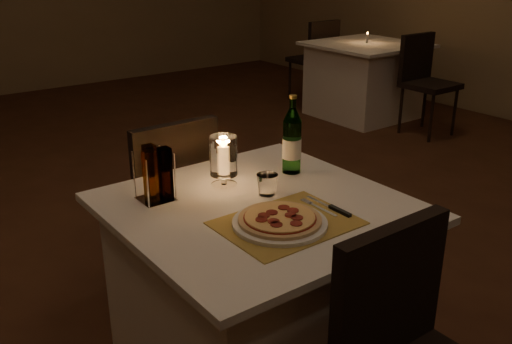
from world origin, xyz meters
TOP-DOWN VIEW (x-y plane):
  - floor at (0.00, 0.00)m, footprint 8.00×10.00m
  - main_table at (-0.24, -0.59)m, footprint 1.00×1.00m
  - chair_far at (-0.24, 0.12)m, footprint 0.42×0.42m
  - placemat at (-0.26, -0.77)m, footprint 0.45×0.34m
  - plate at (-0.29, -0.77)m, footprint 0.32×0.32m
  - pizza at (-0.29, -0.77)m, footprint 0.28×0.28m
  - fork at (-0.09, -0.74)m, footprint 0.02×0.18m
  - knife at (-0.06, -0.80)m, footprint 0.02×0.22m
  - tumbler at (-0.16, -0.54)m, footprint 0.08×0.08m
  - water_bottle at (0.07, -0.41)m, footprint 0.08×0.08m
  - hurricane_candle at (-0.25, -0.38)m, footprint 0.11×0.11m
  - cruet_caddy at (-0.52, -0.34)m, footprint 0.12×0.12m
  - neighbor_table_right at (2.93, 1.83)m, footprint 1.00×1.00m
  - neighbor_chair_ra at (2.93, 1.12)m, footprint 0.42×0.42m
  - neighbor_chair_rb at (2.93, 2.55)m, footprint 0.42×0.42m
  - neighbor_candle_right at (2.93, 1.83)m, footprint 0.03×0.03m

SIDE VIEW (x-z plane):
  - floor at x=0.00m, z-range -0.02..0.00m
  - main_table at x=-0.24m, z-range 0.00..0.74m
  - neighbor_table_right at x=2.93m, z-range 0.00..0.74m
  - chair_far at x=-0.24m, z-range 0.10..1.00m
  - neighbor_chair_ra at x=2.93m, z-range 0.10..1.00m
  - neighbor_chair_rb at x=2.93m, z-range 0.10..1.00m
  - placemat at x=-0.26m, z-range 0.74..0.74m
  - fork at x=-0.09m, z-range 0.74..0.75m
  - knife at x=-0.06m, z-range 0.74..0.76m
  - plate at x=-0.29m, z-range 0.74..0.76m
  - pizza at x=-0.29m, z-range 0.76..0.78m
  - tumbler at x=-0.16m, z-range 0.74..0.82m
  - neighbor_candle_right at x=2.93m, z-range 0.73..0.84m
  - cruet_caddy at x=-0.52m, z-range 0.73..0.94m
  - hurricane_candle at x=-0.25m, z-range 0.76..0.96m
  - water_bottle at x=0.07m, z-range 0.71..1.03m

